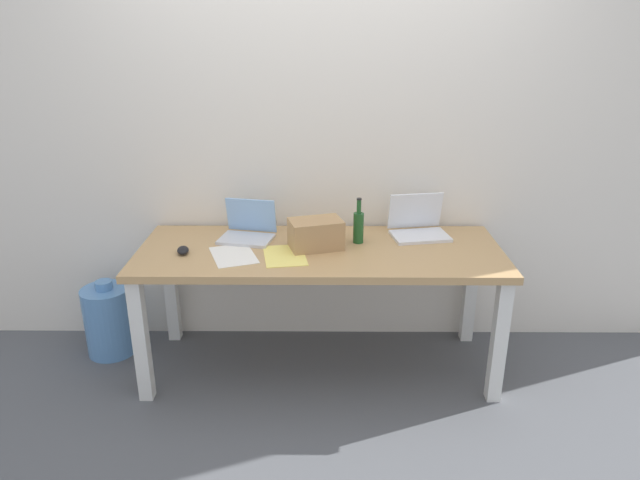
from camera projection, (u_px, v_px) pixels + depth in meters
The scene contains 11 objects.
ground_plane at pixel (320, 365), 3.33m from camera, with size 8.00×8.00×0.00m, color #515459.
back_wall at pixel (320, 128), 3.27m from camera, with size 5.20×0.08×2.60m, color silver.
desk at pixel (320, 264), 3.10m from camera, with size 1.94×0.73×0.73m.
laptop_left at pixel (248, 231), 3.20m from camera, with size 0.32×0.28×0.21m.
laptop_right at pixel (418, 227), 3.25m from camera, with size 0.35×0.29×0.23m.
beer_bottle at pixel (358, 226), 3.13m from camera, with size 0.06×0.06×0.25m.
computer_mouse at pixel (183, 250), 3.01m from camera, with size 0.06×0.10×0.03m, color black.
cardboard_box at pixel (316, 234), 3.06m from camera, with size 0.27×0.18×0.16m, color tan.
paper_yellow_folder at pixel (285, 256), 2.98m from camera, with size 0.21×0.30×0.00m, color #F4E06B.
paper_sheet_front_left at pixel (234, 255), 2.98m from camera, with size 0.21×0.30×0.00m, color white.
water_cooler_jug at pixel (109, 320), 3.40m from camera, with size 0.28×0.28×0.47m.
Camera 1 is at (0.02, -2.85, 1.87)m, focal length 32.26 mm.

